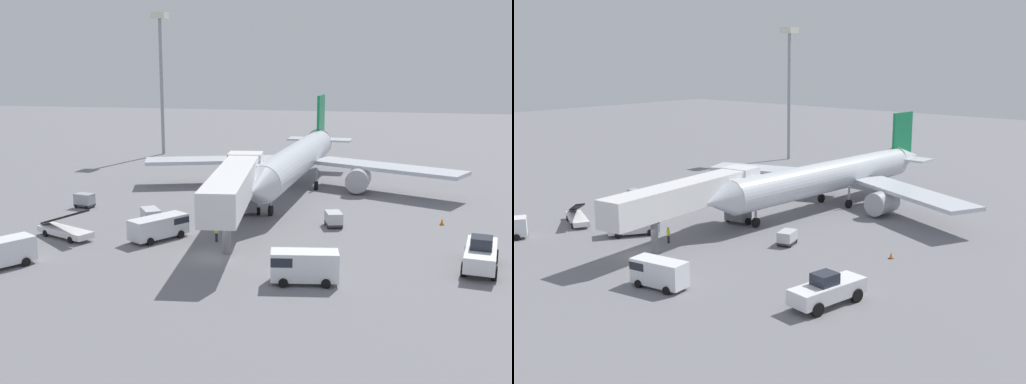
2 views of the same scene
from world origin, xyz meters
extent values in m
plane|color=slate|center=(0.00, 0.00, 0.00)|extent=(300.00, 300.00, 0.00)
cylinder|color=silver|center=(2.46, 26.94, 3.91)|extent=(5.47, 31.88, 3.81)
cone|color=silver|center=(1.53, 9.22, 3.91)|extent=(3.92, 3.95, 3.73)
cone|color=silver|center=(3.45, 45.70, 4.19)|extent=(3.92, 6.03, 3.62)
cube|color=#147A47|center=(3.37, 44.24, 7.71)|extent=(0.60, 4.60, 6.09)
cube|color=silver|center=(5.63, 43.70, 4.38)|extent=(4.74, 3.58, 0.24)
cube|color=silver|center=(1.07, 43.94, 4.38)|extent=(4.74, 3.58, 0.24)
cube|color=silver|center=(13.16, 29.08, 3.05)|extent=(19.03, 12.14, 0.44)
cube|color=silver|center=(-7.95, 30.19, 3.05)|extent=(19.33, 10.48, 0.44)
cylinder|color=#A8A8AD|center=(9.90, 28.02, 1.63)|extent=(2.95, 3.74, 2.77)
cylinder|color=#A8A8AD|center=(-4.82, 28.79, 1.63)|extent=(2.95, 3.74, 2.77)
cylinder|color=gray|center=(1.81, 14.58, 1.66)|extent=(0.28, 0.28, 2.21)
cylinder|color=black|center=(1.81, 14.58, 0.55)|extent=(0.41, 1.12, 1.10)
cylinder|color=gray|center=(4.75, 28.73, 1.66)|extent=(0.28, 0.28, 2.21)
cylinder|color=black|center=(4.75, 28.73, 0.55)|extent=(0.41, 1.12, 1.10)
cylinder|color=gray|center=(0.38, 28.96, 1.66)|extent=(0.28, 0.28, 2.21)
cylinder|color=black|center=(0.38, 28.96, 0.55)|extent=(0.41, 1.12, 1.10)
cube|color=silver|center=(0.31, 4.97, 4.96)|extent=(5.38, 19.59, 2.70)
cube|color=red|center=(-1.20, 4.78, 4.96)|extent=(2.06, 16.14, 0.44)
cube|color=silver|center=(-0.97, 15.17, 4.96)|extent=(3.77, 3.21, 2.84)
cube|color=#232833|center=(-1.13, 16.46, 5.21)|extent=(3.30, 0.65, 0.90)
cube|color=slate|center=(-0.90, 14.58, 2.00)|extent=(2.75, 2.10, 3.21)
cylinder|color=black|center=(-2.31, 14.40, 0.40)|extent=(0.40, 0.83, 0.80)
cylinder|color=black|center=(0.52, 14.75, 0.40)|extent=(0.40, 0.83, 0.80)
cylinder|color=slate|center=(0.79, 1.13, 1.80)|extent=(0.70, 0.70, 3.61)
cube|color=white|center=(20.70, 1.55, 1.16)|extent=(3.24, 6.87, 1.22)
cube|color=#232833|center=(20.64, 1.22, 2.22)|extent=(1.82, 2.02, 0.90)
cylinder|color=black|center=(21.40, -0.74, 0.55)|extent=(0.57, 1.15, 1.10)
cylinder|color=black|center=(19.31, -0.40, 0.55)|extent=(0.57, 1.15, 1.10)
cylinder|color=black|center=(22.08, 3.50, 0.55)|extent=(0.57, 1.15, 1.10)
cylinder|color=black|center=(19.99, 3.83, 0.55)|extent=(0.57, 1.15, 1.10)
cube|color=white|center=(-14.69, 2.67, 0.57)|extent=(6.15, 3.99, 0.55)
cube|color=black|center=(-14.69, 2.67, 1.92)|extent=(5.88, 3.30, 2.09)
cylinder|color=black|center=(-12.72, 2.69, 0.30)|extent=(0.64, 0.44, 0.60)
cylinder|color=black|center=(-13.38, 1.20, 0.30)|extent=(0.64, 0.44, 0.60)
cylinder|color=black|center=(-15.99, 4.14, 0.30)|extent=(0.64, 0.44, 0.60)
cylinder|color=black|center=(-16.66, 2.65, 0.30)|extent=(0.64, 0.44, 0.60)
cube|color=silver|center=(-6.29, 4.02, 1.17)|extent=(4.59, 5.63, 1.77)
cube|color=#1E232D|center=(-5.31, 5.57, 1.56)|extent=(2.65, 2.55, 0.57)
cylinder|color=black|center=(-6.21, 5.95, 0.34)|extent=(0.67, 0.77, 0.68)
cylinder|color=black|center=(-4.58, 4.91, 0.34)|extent=(0.67, 0.77, 0.68)
cylinder|color=black|center=(-8.00, 3.13, 0.34)|extent=(0.67, 0.77, 0.68)
cylinder|color=black|center=(-6.37, 2.09, 0.34)|extent=(0.67, 0.77, 0.68)
cube|color=white|center=(8.00, -4.35, 1.34)|extent=(5.07, 2.66, 2.10)
cube|color=#1E232D|center=(6.39, -4.62, 1.80)|extent=(1.84, 2.14, 0.67)
cylinder|color=black|center=(6.68, -5.49, 0.34)|extent=(0.73, 0.45, 0.68)
cylinder|color=black|center=(6.38, -3.70, 0.34)|extent=(0.73, 0.45, 0.68)
cylinder|color=black|center=(9.63, -5.00, 0.34)|extent=(0.73, 0.45, 0.68)
cylinder|color=black|center=(9.33, -3.21, 0.34)|extent=(0.73, 0.45, 0.68)
cylinder|color=black|center=(-13.72, -5.17, 0.34)|extent=(0.66, 0.77, 0.68)
cylinder|color=black|center=(-15.36, -4.18, 0.34)|extent=(0.66, 0.77, 0.68)
cube|color=#38383D|center=(-9.03, 8.99, 0.29)|extent=(2.77, 3.04, 0.22)
cube|color=silver|center=(-9.03, 8.99, 0.95)|extent=(2.77, 3.04, 1.10)
cylinder|color=black|center=(-7.93, 8.63, 0.18)|extent=(0.31, 0.36, 0.36)
cylinder|color=black|center=(-9.03, 7.83, 0.18)|extent=(0.31, 0.36, 0.36)
cylinder|color=black|center=(-9.03, 10.15, 0.18)|extent=(0.31, 0.36, 0.36)
cylinder|color=black|center=(-10.13, 9.36, 0.18)|extent=(0.31, 0.36, 0.36)
cube|color=#38383D|center=(-18.62, 13.88, 0.29)|extent=(2.21, 1.61, 0.22)
cube|color=#999EA5|center=(-18.62, 13.88, 0.97)|extent=(2.21, 1.61, 1.14)
cylinder|color=black|center=(-17.82, 14.31, 0.18)|extent=(0.38, 0.19, 0.36)
cylinder|color=black|center=(-18.04, 13.19, 0.18)|extent=(0.38, 0.19, 0.36)
cylinder|color=black|center=(-19.21, 14.58, 0.18)|extent=(0.38, 0.19, 0.36)
cylinder|color=black|center=(-19.43, 13.45, 0.18)|extent=(0.38, 0.19, 0.36)
cube|color=#38383D|center=(8.53, 11.78, 0.29)|extent=(1.99, 2.50, 0.22)
cube|color=silver|center=(8.53, 11.78, 0.91)|extent=(1.99, 2.50, 1.03)
cylinder|color=black|center=(9.38, 11.23, 0.18)|extent=(0.22, 0.38, 0.36)
cylinder|color=black|center=(8.12, 10.85, 0.18)|extent=(0.22, 0.38, 0.36)
cylinder|color=black|center=(8.94, 12.70, 0.18)|extent=(0.22, 0.38, 0.36)
cylinder|color=black|center=(7.69, 12.32, 0.18)|extent=(0.22, 0.38, 0.36)
cylinder|color=#1E2333|center=(-1.03, 4.36, 0.40)|extent=(0.31, 0.31, 0.80)
cylinder|color=#D8EA19|center=(-1.03, 4.36, 1.12)|extent=(0.42, 0.42, 0.63)
sphere|color=tan|center=(-1.03, 4.36, 1.56)|extent=(0.22, 0.22, 0.22)
cube|color=black|center=(18.76, 14.65, 0.01)|extent=(0.41, 0.41, 0.03)
cone|color=orange|center=(18.76, 14.65, 0.33)|extent=(0.35, 0.35, 0.61)
cylinder|color=#93969B|center=(-24.38, 53.17, 11.15)|extent=(0.56, 0.56, 22.30)
cube|color=silver|center=(-24.38, 53.17, 22.80)|extent=(2.40, 2.40, 1.00)
camera|label=1|loc=(13.80, -46.66, 15.69)|focal=43.92mm
camera|label=2|loc=(46.79, -36.05, 18.94)|focal=44.38mm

